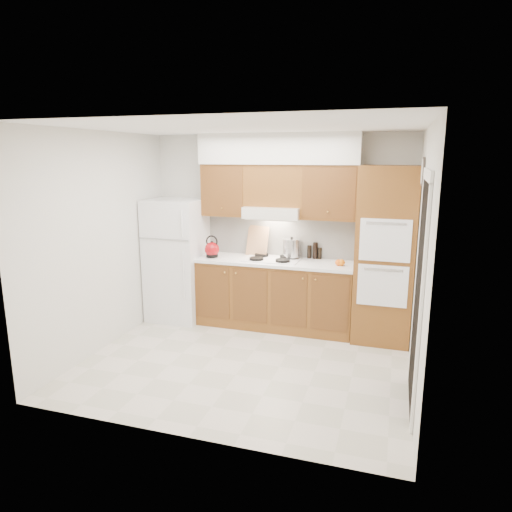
% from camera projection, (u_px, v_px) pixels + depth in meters
% --- Properties ---
extents(floor, '(3.60, 3.60, 0.00)m').
position_uv_depth(floor, '(246.00, 362.00, 5.22)').
color(floor, beige).
rests_on(floor, ground).
extents(ceiling, '(3.60, 3.60, 0.00)m').
position_uv_depth(ceiling, '(244.00, 127.00, 4.66)').
color(ceiling, white).
rests_on(ceiling, wall_back).
extents(wall_back, '(3.60, 0.02, 2.60)m').
position_uv_depth(wall_back, '(279.00, 230.00, 6.34)').
color(wall_back, silver).
rests_on(wall_back, floor).
extents(wall_left, '(0.02, 3.00, 2.60)m').
position_uv_depth(wall_left, '(103.00, 242.00, 5.46)').
color(wall_left, silver).
rests_on(wall_left, floor).
extents(wall_right, '(0.02, 3.00, 2.60)m').
position_uv_depth(wall_right, '(421.00, 262.00, 4.42)').
color(wall_right, silver).
rests_on(wall_right, floor).
extents(fridge, '(0.75, 0.72, 1.72)m').
position_uv_depth(fridge, '(177.00, 260.00, 6.51)').
color(fridge, white).
rests_on(fridge, floor).
extents(base_cabinets, '(2.11, 0.60, 0.90)m').
position_uv_depth(base_cabinets, '(275.00, 295.00, 6.24)').
color(base_cabinets, brown).
rests_on(base_cabinets, floor).
extents(countertop, '(2.13, 0.62, 0.04)m').
position_uv_depth(countertop, '(275.00, 262.00, 6.13)').
color(countertop, white).
rests_on(countertop, base_cabinets).
extents(backsplash, '(2.11, 0.03, 0.56)m').
position_uv_depth(backsplash, '(281.00, 236.00, 6.34)').
color(backsplash, white).
rests_on(backsplash, countertop).
extents(oven_cabinet, '(0.70, 0.65, 2.20)m').
position_uv_depth(oven_cabinet, '(385.00, 255.00, 5.67)').
color(oven_cabinet, brown).
rests_on(oven_cabinet, floor).
extents(upper_cab_left, '(0.63, 0.33, 0.70)m').
position_uv_depth(upper_cab_left, '(226.00, 190.00, 6.28)').
color(upper_cab_left, brown).
rests_on(upper_cab_left, wall_back).
extents(upper_cab_right, '(0.73, 0.33, 0.70)m').
position_uv_depth(upper_cab_right, '(330.00, 192.00, 5.86)').
color(upper_cab_right, brown).
rests_on(upper_cab_right, wall_back).
extents(range_hood, '(0.75, 0.45, 0.15)m').
position_uv_depth(range_hood, '(273.00, 212.00, 6.08)').
color(range_hood, silver).
rests_on(range_hood, wall_back).
extents(upper_cab_over_hood, '(0.75, 0.33, 0.55)m').
position_uv_depth(upper_cab_over_hood, '(275.00, 185.00, 6.06)').
color(upper_cab_over_hood, brown).
rests_on(upper_cab_over_hood, range_hood).
extents(soffit, '(2.13, 0.36, 0.40)m').
position_uv_depth(soffit, '(279.00, 149.00, 5.93)').
color(soffit, silver).
rests_on(soffit, wall_back).
extents(cooktop, '(0.74, 0.50, 0.01)m').
position_uv_depth(cooktop, '(272.00, 259.00, 6.16)').
color(cooktop, white).
rests_on(cooktop, countertop).
extents(doorway, '(0.02, 0.90, 2.10)m').
position_uv_depth(doorway, '(419.00, 297.00, 4.15)').
color(doorway, black).
rests_on(doorway, floor).
extents(wall_clock, '(0.02, 0.30, 0.30)m').
position_uv_depth(wall_clock, '(423.00, 172.00, 4.76)').
color(wall_clock, '#3F3833').
rests_on(wall_clock, wall_right).
extents(kettle, '(0.27, 0.27, 0.20)m').
position_uv_depth(kettle, '(212.00, 249.00, 6.27)').
color(kettle, maroon).
rests_on(kettle, countertop).
extents(cutting_board, '(0.35, 0.20, 0.44)m').
position_uv_depth(cutting_board, '(257.00, 242.00, 6.36)').
color(cutting_board, tan).
rests_on(cutting_board, countertop).
extents(stock_pot, '(0.27, 0.27, 0.24)m').
position_uv_depth(stock_pot, '(292.00, 248.00, 6.18)').
color(stock_pot, '#B8B8BD').
rests_on(stock_pot, cooktop).
extents(condiment_a, '(0.07, 0.07, 0.22)m').
position_uv_depth(condiment_a, '(315.00, 251.00, 6.19)').
color(condiment_a, black).
rests_on(condiment_a, countertop).
extents(condiment_b, '(0.06, 0.06, 0.18)m').
position_uv_depth(condiment_b, '(309.00, 252.00, 6.22)').
color(condiment_b, black).
rests_on(condiment_b, countertop).
extents(condiment_c, '(0.07, 0.07, 0.15)m').
position_uv_depth(condiment_c, '(320.00, 253.00, 6.19)').
color(condiment_c, black).
rests_on(condiment_c, countertop).
extents(orange_near, '(0.09, 0.09, 0.09)m').
position_uv_depth(orange_near, '(342.00, 263.00, 5.79)').
color(orange_near, orange).
rests_on(orange_near, countertop).
extents(orange_far, '(0.09, 0.09, 0.08)m').
position_uv_depth(orange_far, '(338.00, 263.00, 5.80)').
color(orange_far, '#FF510D').
rests_on(orange_far, countertop).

